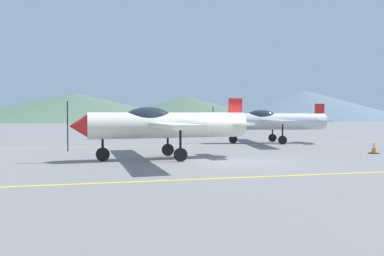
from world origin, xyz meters
name	(u,v)px	position (x,y,z in m)	size (l,w,h in m)	color
ground_plane	(237,160)	(0.00, 0.00, 0.00)	(400.00, 400.00, 0.00)	slate
apron_line_near	(282,176)	(0.00, -4.22, 0.01)	(80.00, 0.16, 0.01)	yellow
apron_line_far	(196,145)	(0.00, 7.88, 0.01)	(80.00, 0.16, 0.01)	yellow
airplane_near	(162,124)	(-3.10, 1.19, 1.55)	(8.02, 9.23, 2.76)	silver
airplane_mid	(270,121)	(5.52, 8.64, 1.55)	(8.06, 9.23, 2.76)	silver
traffic_cone_front	(374,148)	(7.77, 1.10, 0.29)	(0.36, 0.36, 0.59)	black
hill_centerleft	(76,107)	(-16.51, 115.30, 4.63)	(82.88, 82.88, 9.26)	#4C6651
hill_centerright	(187,108)	(25.02, 130.30, 4.67)	(71.06, 71.06, 9.34)	#4C6651
hill_right	(304,105)	(69.89, 116.97, 5.78)	(78.56, 78.56, 11.57)	slate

